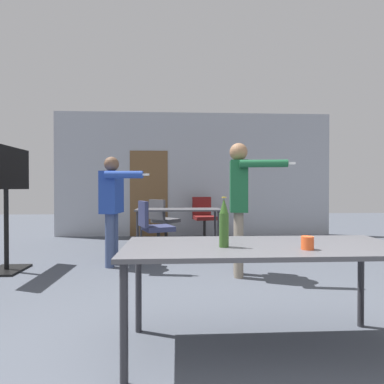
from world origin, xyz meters
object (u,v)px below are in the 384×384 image
at_px(person_right_polo, 240,195).
at_px(drink_cup, 307,243).
at_px(office_chair_near_pushed, 204,219).
at_px(tv_screen, 6,190).
at_px(person_far_watching, 113,200).
at_px(office_chair_far_right, 154,231).
at_px(office_chair_side_rolled, 163,222).
at_px(beer_bottle, 224,223).

xyz_separation_m(person_right_polo, drink_cup, (0.03, -1.98, -0.27)).
height_order(office_chair_near_pushed, drink_cup, office_chair_near_pushed).
xyz_separation_m(tv_screen, person_far_watching, (1.41, 0.23, -0.15)).
height_order(tv_screen, office_chair_far_right, tv_screen).
relative_size(person_far_watching, person_right_polo, 0.93).
bearing_deg(office_chair_far_right, office_chair_side_rolled, 155.22).
xyz_separation_m(person_right_polo, office_chair_near_pushed, (-0.22, 2.86, -0.62)).
relative_size(office_chair_far_right, office_chair_side_rolled, 1.03).
bearing_deg(drink_cup, person_far_watching, 124.99).
height_order(office_chair_far_right, drink_cup, office_chair_far_right).
bearing_deg(person_far_watching, office_chair_side_rolled, 168.46).
bearing_deg(office_chair_side_rolled, beer_bottle, -39.19).
xyz_separation_m(tv_screen, drink_cup, (3.21, -2.35, -0.33)).
bearing_deg(tv_screen, person_far_watching, -80.88).
xyz_separation_m(tv_screen, office_chair_near_pushed, (2.96, 2.49, -0.67)).
bearing_deg(beer_bottle, office_chair_far_right, 103.25).
relative_size(office_chair_far_right, drink_cup, 10.99).
relative_size(tv_screen, office_chair_near_pushed, 1.83).
xyz_separation_m(office_chair_near_pushed, beer_bottle, (-0.28, -4.73, 0.46)).
xyz_separation_m(person_right_polo, beer_bottle, (-0.50, -1.87, -0.16)).
distance_m(office_chair_side_rolled, drink_cup, 4.67).
distance_m(person_right_polo, drink_cup, 2.00).
bearing_deg(person_right_polo, office_chair_far_right, -124.80).
relative_size(beer_bottle, drink_cup, 3.99).
distance_m(person_right_polo, office_chair_side_rolled, 2.84).
relative_size(person_far_watching, office_chair_near_pushed, 1.70).
relative_size(person_right_polo, drink_cup, 20.38).
bearing_deg(person_far_watching, person_right_polo, 78.55).
distance_m(office_chair_far_right, beer_bottle, 3.11).
xyz_separation_m(beer_bottle, drink_cup, (0.53, -0.11, -0.12)).
relative_size(office_chair_side_rolled, drink_cup, 10.71).
xyz_separation_m(office_chair_far_right, drink_cup, (1.23, -3.10, 0.35)).
distance_m(office_chair_side_rolled, beer_bottle, 4.47).
height_order(tv_screen, person_far_watching, tv_screen).
relative_size(office_chair_near_pushed, drink_cup, 11.12).
bearing_deg(tv_screen, person_right_polo, -96.67).
height_order(office_chair_far_right, office_chair_side_rolled, office_chair_far_right).
height_order(office_chair_near_pushed, beer_bottle, beer_bottle).
bearing_deg(office_chair_near_pushed, office_chair_side_rolled, 10.21).
bearing_deg(office_chair_near_pushed, tv_screen, 30.33).
relative_size(tv_screen, person_far_watching, 1.08).
bearing_deg(person_right_polo, tv_screen, -88.47).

